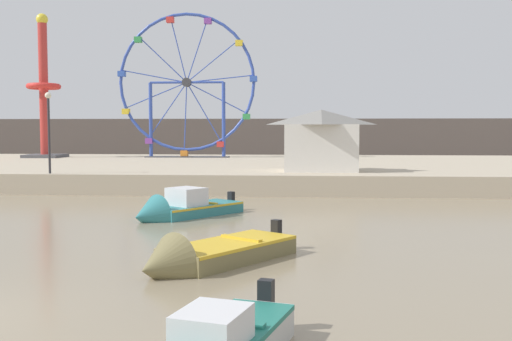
{
  "coord_description": "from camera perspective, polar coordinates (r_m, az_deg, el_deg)",
  "views": [
    {
      "loc": [
        6.48,
        -9.25,
        3.28
      ],
      "look_at": [
        4.78,
        12.75,
        1.75
      ],
      "focal_mm": 42.33,
      "sensor_mm": 36.0,
      "label": 1
    }
  ],
  "objects": [
    {
      "name": "motorboat_olive_wood",
      "position": [
        14.51,
        -4.96,
        -8.07
      ],
      "size": [
        3.84,
        4.57,
        1.42
      ],
      "rotation": [
        0.0,
        0.0,
        4.09
      ],
      "color": "olive",
      "rests_on": "ground_plane"
    },
    {
      "name": "distant_town_skyline",
      "position": [
        68.51,
        -1.01,
        3.06
      ],
      "size": [
        140.0,
        3.0,
        4.4
      ],
      "primitive_type": "cube",
      "color": "#564C47",
      "rests_on": "ground_plane"
    },
    {
      "name": "motorboat_teal_painted",
      "position": [
        22.48,
        -7.44,
        -3.67
      ],
      "size": [
        4.03,
        4.61,
        1.6
      ],
      "rotation": [
        0.0,
        0.0,
        4.06
      ],
      "color": "teal",
      "rests_on": "ground_plane"
    },
    {
      "name": "promenade_lamp_near",
      "position": [
        32.16,
        -19.0,
        4.46
      ],
      "size": [
        0.32,
        0.32,
        4.09
      ],
      "color": "#2D2D33",
      "rests_on": "quay_promenade"
    },
    {
      "name": "carnival_booth_white_ticket",
      "position": [
        32.35,
        6.17,
        2.96
      ],
      "size": [
        4.23,
        3.01,
        3.27
      ],
      "rotation": [
        0.0,
        0.0,
        -0.01
      ],
      "color": "silver",
      "rests_on": "quay_promenade"
    },
    {
      "name": "ferris_wheel_blue_frame",
      "position": [
        48.18,
        -6.56,
        8.02
      ],
      "size": [
        11.04,
        1.2,
        11.32
      ],
      "color": "#334CA8",
      "rests_on": "quay_promenade"
    },
    {
      "name": "quay_promenade",
      "position": [
        41.31,
        -4.61,
        0.11
      ],
      "size": [
        110.0,
        23.53,
        1.02
      ],
      "primitive_type": "cube",
      "color": "#B7A88E",
      "rests_on": "ground_plane"
    },
    {
      "name": "drop_tower_red_tower",
      "position": [
        50.59,
        -19.41,
        6.65
      ],
      "size": [
        2.8,
        2.8,
        11.24
      ],
      "color": "#BC332D",
      "rests_on": "quay_promenade"
    }
  ]
}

